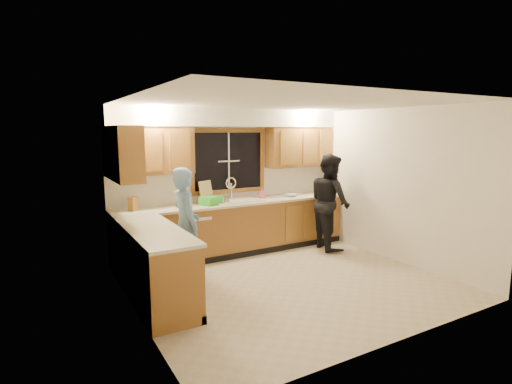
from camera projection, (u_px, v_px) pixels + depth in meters
floor at (288, 282)px, 5.68m from camera, size 4.20×4.20×0.00m
ceiling at (290, 103)px, 5.30m from camera, size 4.20×4.20×0.00m
wall_back at (229, 181)px, 7.12m from camera, size 4.20×0.00×4.20m
wall_left at (133, 210)px, 4.46m from camera, size 0.00×3.80×3.80m
wall_right at (395, 185)px, 6.52m from camera, size 0.00×3.80×3.80m
base_cabinets_back at (236, 228)px, 6.98m from camera, size 4.20×0.60×0.88m
base_cabinets_left at (154, 266)px, 5.03m from camera, size 0.60×1.90×0.88m
countertop_back at (237, 203)px, 6.90m from camera, size 4.20×0.63×0.04m
countertop_left at (154, 231)px, 4.97m from camera, size 0.63×1.90×0.04m
upper_cabinets_left at (150, 151)px, 6.19m from camera, size 1.35×0.33×0.75m
upper_cabinets_right at (299, 147)px, 7.59m from camera, size 1.35×0.33×0.75m
upper_cabinets_return at (125, 154)px, 5.41m from camera, size 0.33×0.90×0.75m
soffit at (232, 118)px, 6.80m from camera, size 4.20×0.35×0.30m
window_frame at (229, 161)px, 7.06m from camera, size 1.44×0.03×1.14m
sink at (236, 204)px, 6.92m from camera, size 0.86×0.52×0.57m
dishwasher at (191, 236)px, 6.56m from camera, size 0.60×0.56×0.82m
stove at (168, 280)px, 4.54m from camera, size 0.58×0.75×0.90m
man at (186, 226)px, 5.56m from camera, size 0.40×0.60×1.64m
woman at (330, 202)px, 7.20m from camera, size 0.82×0.96×1.73m
knife_block at (133, 204)px, 6.08m from camera, size 0.15×0.15×0.22m
cutting_board at (206, 192)px, 6.77m from camera, size 0.30×0.20×0.37m
dish_crate at (211, 201)px, 6.59m from camera, size 0.38×0.37×0.14m
soap_bottle at (262, 192)px, 7.26m from camera, size 0.12×0.12×0.20m
bowl at (291, 195)px, 7.41m from camera, size 0.25×0.25×0.05m
can_left at (226, 201)px, 6.63m from camera, size 0.07×0.07×0.12m
can_right at (228, 201)px, 6.63m from camera, size 0.07×0.07×0.11m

